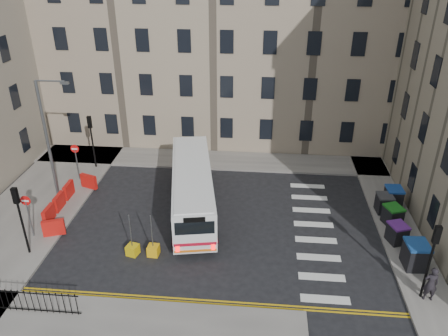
% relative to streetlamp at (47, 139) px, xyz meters
% --- Properties ---
extents(ground, '(120.00, 120.00, 0.00)m').
position_rel_streetlamp_xyz_m(ground, '(13.00, -2.00, -4.34)').
color(ground, black).
rests_on(ground, ground).
extents(pavement_north, '(36.00, 3.20, 0.15)m').
position_rel_streetlamp_xyz_m(pavement_north, '(7.00, 6.60, -4.26)').
color(pavement_north, slate).
rests_on(pavement_north, ground).
extents(pavement_east, '(2.40, 26.00, 0.15)m').
position_rel_streetlamp_xyz_m(pavement_east, '(22.00, 2.00, -4.26)').
color(pavement_east, slate).
rests_on(pavement_east, ground).
extents(pavement_west, '(6.00, 22.00, 0.15)m').
position_rel_streetlamp_xyz_m(pavement_west, '(-1.00, -1.00, -4.26)').
color(pavement_west, slate).
rests_on(pavement_west, ground).
extents(terrace_north, '(38.30, 10.80, 17.20)m').
position_rel_streetlamp_xyz_m(terrace_north, '(6.00, 13.50, 4.28)').
color(terrace_north, gray).
rests_on(terrace_north, ground).
extents(traffic_light_east, '(0.28, 0.22, 4.10)m').
position_rel_streetlamp_xyz_m(traffic_light_east, '(21.60, -7.50, -1.47)').
color(traffic_light_east, black).
rests_on(traffic_light_east, pavement_east).
extents(traffic_light_nw, '(0.28, 0.22, 4.10)m').
position_rel_streetlamp_xyz_m(traffic_light_nw, '(1.00, 4.50, -1.47)').
color(traffic_light_nw, black).
rests_on(traffic_light_nw, pavement_west).
extents(traffic_light_sw, '(0.28, 0.22, 4.10)m').
position_rel_streetlamp_xyz_m(traffic_light_sw, '(1.00, -6.00, -1.47)').
color(traffic_light_sw, black).
rests_on(traffic_light_sw, pavement_west).
extents(streetlamp, '(0.50, 0.22, 8.14)m').
position_rel_streetlamp_xyz_m(streetlamp, '(0.00, 0.00, 0.00)').
color(streetlamp, '#595B5E').
rests_on(streetlamp, pavement_west).
extents(no_entry_north, '(0.60, 0.08, 3.00)m').
position_rel_streetlamp_xyz_m(no_entry_north, '(0.50, 2.50, -2.26)').
color(no_entry_north, '#595B5E').
rests_on(no_entry_north, pavement_west).
extents(no_entry_south, '(0.60, 0.08, 3.00)m').
position_rel_streetlamp_xyz_m(no_entry_south, '(0.50, -4.50, -2.26)').
color(no_entry_south, '#595B5E').
rests_on(no_entry_south, pavement_west).
extents(roadworks_barriers, '(1.66, 6.26, 1.00)m').
position_rel_streetlamp_xyz_m(roadworks_barriers, '(1.16, -1.50, -3.69)').
color(roadworks_barriers, red).
rests_on(roadworks_barriers, pavement_west).
extents(bus, '(4.31, 10.81, 2.87)m').
position_rel_streetlamp_xyz_m(bus, '(9.32, -0.51, -2.68)').
color(bus, silver).
rests_on(bus, ground).
extents(wheelie_bin_a, '(1.21, 1.38, 1.46)m').
position_rel_streetlamp_xyz_m(wheelie_bin_a, '(21.89, -5.22, -3.45)').
color(wheelie_bin_a, black).
rests_on(wheelie_bin_a, pavement_east).
extents(wheelie_bin_b, '(1.21, 1.30, 1.17)m').
position_rel_streetlamp_xyz_m(wheelie_bin_b, '(21.51, -3.12, -3.60)').
color(wheelie_bin_b, black).
rests_on(wheelie_bin_b, pavement_east).
extents(wheelie_bin_c, '(1.27, 1.35, 1.20)m').
position_rel_streetlamp_xyz_m(wheelie_bin_c, '(21.70, -1.27, -3.58)').
color(wheelie_bin_c, black).
rests_on(wheelie_bin_c, pavement_east).
extents(wheelie_bin_d, '(1.01, 1.14, 1.20)m').
position_rel_streetlamp_xyz_m(wheelie_bin_d, '(21.51, 0.08, -3.58)').
color(wheelie_bin_d, black).
rests_on(wheelie_bin_d, pavement_east).
extents(wheelie_bin_e, '(1.06, 1.21, 1.29)m').
position_rel_streetlamp_xyz_m(wheelie_bin_e, '(22.26, 0.86, -3.54)').
color(wheelie_bin_e, black).
rests_on(wheelie_bin_e, pavement_east).
extents(pedestrian, '(0.69, 0.45, 1.89)m').
position_rel_streetlamp_xyz_m(pedestrian, '(21.84, -7.67, -3.24)').
color(pedestrian, black).
rests_on(pedestrian, pavement_east).
extents(bollard_yellow, '(0.73, 0.73, 0.60)m').
position_rel_streetlamp_xyz_m(bollard_yellow, '(6.72, -5.46, -4.04)').
color(bollard_yellow, gold).
rests_on(bollard_yellow, ground).
extents(bollard_chevron, '(0.63, 0.63, 0.60)m').
position_rel_streetlamp_xyz_m(bollard_chevron, '(7.88, -5.40, -4.04)').
color(bollard_chevron, '#EFAE0E').
rests_on(bollard_chevron, ground).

